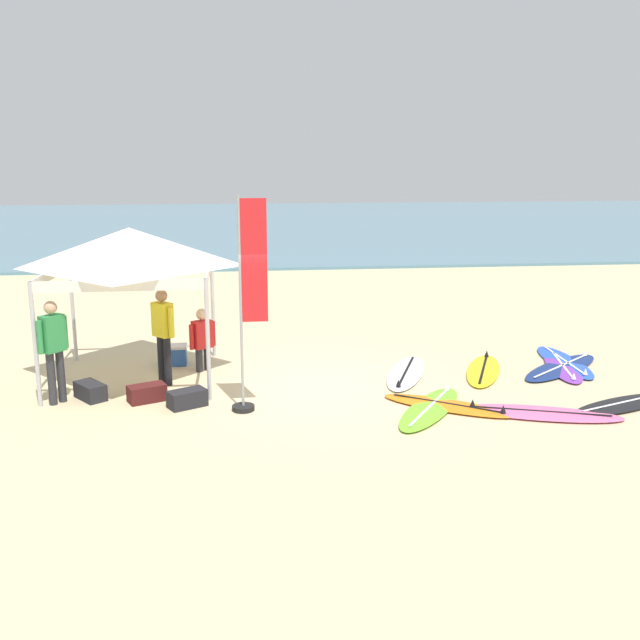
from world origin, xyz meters
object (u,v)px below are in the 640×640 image
object	(u,v)px
surfboard_yellow	(483,370)
person_red	(203,337)
surfboard_lime	(430,408)
surfboard_black	(624,404)
gear_bag_on_sand	(147,393)
cooler_box	(174,355)
surfboard_pink	(539,413)
surfboard_blue	(564,362)
surfboard_navy	(561,367)
surfboard_white	(406,373)
banner_flag	(248,314)
person_yellow	(163,330)
gear_bag_near_tent	(90,391)
canopy_tent	(130,248)
gear_bag_by_pole	(187,398)
surfboard_orange	(448,405)
surfboard_purple	(563,367)
person_green	(54,345)

from	to	relation	value
surfboard_yellow	person_red	distance (m)	5.31
surfboard_lime	surfboard_black	size ratio (longest dim) A/B	1.02
gear_bag_on_sand	cooler_box	distance (m)	2.15
surfboard_pink	surfboard_blue	size ratio (longest dim) A/B	1.11
surfboard_navy	surfboard_white	xyz separation A→B (m)	(-3.03, -0.01, 0.00)
surfboard_navy	banner_flag	distance (m)	6.34
cooler_box	person_yellow	bearing A→B (deg)	-92.27
surfboard_navy	surfboard_yellow	distance (m)	1.54
person_yellow	banner_flag	bearing A→B (deg)	-45.79
gear_bag_near_tent	cooler_box	world-z (taller)	cooler_box
surfboard_yellow	person_red	xyz separation A→B (m)	(-5.23, 0.70, 0.62)
surfboard_lime	surfboard_black	xyz separation A→B (m)	(3.18, -0.16, 0.00)
canopy_tent	surfboard_blue	size ratio (longest dim) A/B	1.20
person_red	cooler_box	distance (m)	0.89
banner_flag	cooler_box	size ratio (longest dim) A/B	6.80
cooler_box	banner_flag	bearing A→B (deg)	-62.61
person_yellow	surfboard_blue	bearing A→B (deg)	3.17
surfboard_white	person_yellow	distance (m)	4.49
surfboard_black	surfboard_lime	bearing A→B (deg)	177.04
banner_flag	surfboard_blue	bearing A→B (deg)	17.47
gear_bag_near_tent	surfboard_lime	bearing A→B (deg)	-12.23
surfboard_pink	person_yellow	distance (m)	6.46
gear_bag_on_sand	surfboard_lime	bearing A→B (deg)	-12.08
surfboard_lime	gear_bag_on_sand	distance (m)	4.64
surfboard_navy	gear_bag_by_pole	world-z (taller)	gear_bag_by_pole
surfboard_orange	gear_bag_by_pole	bearing A→B (deg)	172.90
canopy_tent	surfboard_blue	world-z (taller)	canopy_tent
surfboard_white	person_red	bearing A→B (deg)	169.50
surfboard_black	surfboard_yellow	bearing A→B (deg)	127.99
surfboard_purple	person_green	world-z (taller)	person_green
surfboard_black	surfboard_yellow	size ratio (longest dim) A/B	0.98
surfboard_navy	canopy_tent	bearing A→B (deg)	177.62
surfboard_white	person_yellow	size ratio (longest dim) A/B	1.38
surfboard_pink	banner_flag	xyz separation A→B (m)	(-4.49, 0.76, 1.54)
surfboard_navy	surfboard_lime	distance (m)	3.65
person_green	surfboard_black	bearing A→B (deg)	-7.56
surfboard_lime	canopy_tent	bearing A→B (deg)	154.93
surfboard_purple	surfboard_blue	bearing A→B (deg)	61.26
surfboard_lime	gear_bag_on_sand	world-z (taller)	gear_bag_on_sand
surfboard_white	surfboard_pink	distance (m)	2.82
surfboard_yellow	surfboard_orange	size ratio (longest dim) A/B	1.05
surfboard_black	surfboard_blue	world-z (taller)	same
person_red	canopy_tent	bearing A→B (deg)	-163.51
surfboard_white	cooler_box	distance (m)	4.49
person_yellow	gear_bag_by_pole	bearing A→B (deg)	-69.68
surfboard_pink	surfboard_purple	distance (m)	2.78
surfboard_lime	surfboard_yellow	xyz separation A→B (m)	(1.55, 1.93, 0.00)
surfboard_yellow	cooler_box	world-z (taller)	cooler_box
canopy_tent	surfboard_yellow	xyz separation A→B (m)	(6.42, -0.35, -2.35)
person_green	surfboard_yellow	bearing A→B (deg)	6.62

